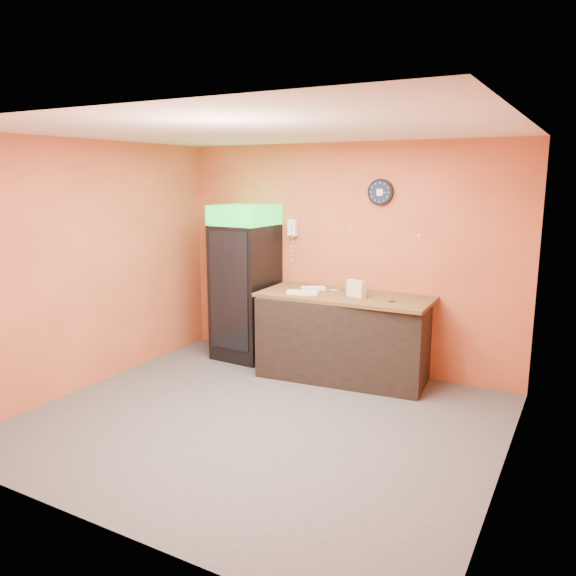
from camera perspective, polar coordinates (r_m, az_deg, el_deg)
The scene contains 15 objects.
floor at distance 5.75m, azimuth -2.78°, elevation -13.33°, with size 4.50×4.50×0.00m, color #47474C.
back_wall at distance 7.08m, azimuth 5.63°, elevation 3.16°, with size 4.50×0.02×2.80m, color #DE673E.
left_wall at distance 6.77m, azimuth -19.36°, elevation 2.20°, with size 0.02×4.00×2.80m, color #DE673E.
right_wall at distance 4.58m, azimuth 21.79°, elevation -2.08°, with size 0.02×4.00×2.80m, color #DE673E.
ceiling at distance 5.24m, azimuth -3.08°, elevation 15.71°, with size 4.50×4.00×0.02m, color white.
beverage_cooler at distance 7.38m, azimuth -4.52°, elevation 0.31°, with size 0.74×0.76×2.03m.
prep_counter at distance 6.79m, azimuth 5.72°, elevation -5.05°, with size 1.96×0.87×0.98m, color black.
wall_clock at distance 6.81m, azimuth 9.38°, elevation 9.58°, with size 0.31×0.06×0.31m.
wall_phone at distance 7.29m, azimuth 0.44°, elevation 6.14°, with size 0.12×0.10×0.21m.
butcher_paper at distance 6.67m, azimuth 5.80°, elevation -0.85°, with size 2.04×0.87×0.04m, color brown.
sub_roll_stack at distance 6.54m, azimuth 6.93°, elevation -0.06°, with size 0.24×0.15×0.19m.
wrapped_sandwich_left at distance 6.65m, azimuth 1.17°, elevation -0.46°, with size 0.29×0.12×0.04m, color white.
wrapped_sandwich_mid at distance 6.63m, azimuth 1.94°, elevation -0.52°, with size 0.26×0.10×0.04m, color white.
wrapped_sandwich_right at distance 6.90m, azimuth 2.58°, elevation -0.04°, with size 0.30×0.12×0.04m, color white.
kitchen_tool at distance 6.83m, azimuth 5.28°, elevation -0.14°, with size 0.06×0.06×0.06m, color silver.
Camera 1 is at (2.76, -4.44, 2.40)m, focal length 35.00 mm.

